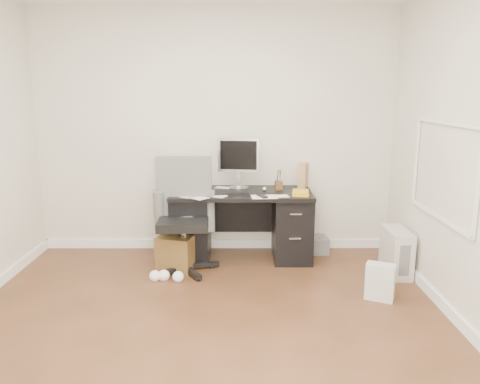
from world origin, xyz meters
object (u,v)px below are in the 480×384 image
Objects in this scene: desk at (242,223)px; lcd_monitor at (239,163)px; office_chair at (183,216)px; pc_tower at (396,252)px; wicker_basket at (177,252)px; keyboard at (228,193)px.

desk is 0.65m from lcd_monitor.
office_chair is (-0.59, -0.37, 0.17)m from desk.
pc_tower is (1.58, -0.60, -0.81)m from lcd_monitor.
lcd_monitor is at bearing 34.31° from wicker_basket.
keyboard is at bearing -107.80° from lcd_monitor.
desk reaches higher than wicker_basket.
lcd_monitor reaches higher than wicker_basket.
pc_tower is (1.69, -0.36, -0.53)m from keyboard.
desk is at bearing -69.44° from lcd_monitor.
keyboard reaches higher than pc_tower.
wicker_basket is (-2.22, 0.17, -0.05)m from pc_tower.
office_chair is at bearing -157.58° from keyboard.
wicker_basket is at bearing -155.46° from desk.
pc_tower is at bearing -4.34° from wicker_basket.
wicker_basket is (-0.08, 0.07, -0.40)m from office_chair.
keyboard is 0.54m from office_chair.
office_chair is 3.22× the size of wicker_basket.
lcd_monitor is 1.33× the size of keyboard.
lcd_monitor is at bearing 56.92° from keyboard.
lcd_monitor is 0.50× the size of office_chair.
desk is at bearing 30.33° from office_chair.
keyboard is 0.37× the size of office_chair.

